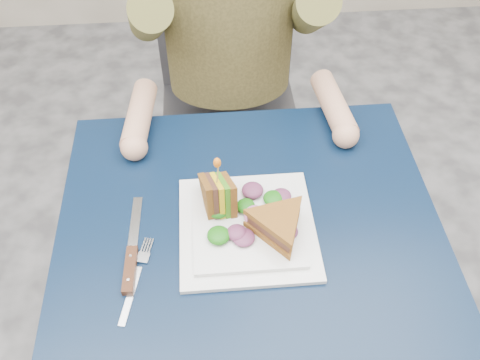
{
  "coord_description": "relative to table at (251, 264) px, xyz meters",
  "views": [
    {
      "loc": [
        -0.07,
        -0.54,
        1.53
      ],
      "look_at": [
        -0.02,
        0.08,
        0.82
      ],
      "focal_mm": 38.0,
      "sensor_mm": 36.0,
      "label": 1
    }
  ],
  "objects": [
    {
      "name": "table",
      "position": [
        0.0,
        0.0,
        0.0
      ],
      "size": [
        0.75,
        0.75,
        0.73
      ],
      "color": "black",
      "rests_on": "ground"
    },
    {
      "name": "chair",
      "position": [
        0.0,
        0.74,
        -0.11
      ],
      "size": [
        0.42,
        0.4,
        0.93
      ],
      "color": "#47474C",
      "rests_on": "ground"
    },
    {
      "name": "plate",
      "position": [
        -0.01,
        0.03,
        0.09
      ],
      "size": [
        0.26,
        0.26,
        0.02
      ],
      "color": "white",
      "rests_on": "table"
    },
    {
      "name": "sandwich_flat",
      "position": [
        0.05,
        0.01,
        0.12
      ],
      "size": [
        0.19,
        0.19,
        0.05
      ],
      "color": "brown",
      "rests_on": "plate"
    },
    {
      "name": "sandwich_upright",
      "position": [
        -0.06,
        0.08,
        0.13
      ],
      "size": [
        0.08,
        0.13,
        0.13
      ],
      "color": "brown",
      "rests_on": "plate"
    },
    {
      "name": "fork",
      "position": [
        -0.22,
        -0.07,
        0.08
      ],
      "size": [
        0.06,
        0.18,
        0.01
      ],
      "color": "silver",
      "rests_on": "table"
    },
    {
      "name": "knife",
      "position": [
        -0.23,
        -0.03,
        0.09
      ],
      "size": [
        0.03,
        0.22,
        0.02
      ],
      "color": "silver",
      "rests_on": "table"
    },
    {
      "name": "toothpick",
      "position": [
        -0.06,
        0.08,
        0.2
      ],
      "size": [
        0.01,
        0.01,
        0.06
      ],
      "primitive_type": "cylinder",
      "rotation": [
        0.14,
        0.07,
        0.0
      ],
      "color": "tan",
      "rests_on": "sandwich_upright"
    },
    {
      "name": "toothpick_frill",
      "position": [
        -0.06,
        0.08,
        0.23
      ],
      "size": [
        0.01,
        0.01,
        0.02
      ],
      "primitive_type": "ellipsoid",
      "color": "orange",
      "rests_on": "sandwich_upright"
    },
    {
      "name": "lettuce_spill",
      "position": [
        -0.0,
        0.04,
        0.11
      ],
      "size": [
        0.15,
        0.13,
        0.02
      ],
      "primitive_type": null,
      "color": "#337A14",
      "rests_on": "plate"
    },
    {
      "name": "onion_ring",
      "position": [
        0.01,
        0.04,
        0.11
      ],
      "size": [
        0.04,
        0.04,
        0.02
      ],
      "primitive_type": "torus",
      "rotation": [
        0.44,
        0.0,
        0.0
      ],
      "color": "#9E4C7A",
      "rests_on": "plate"
    }
  ]
}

